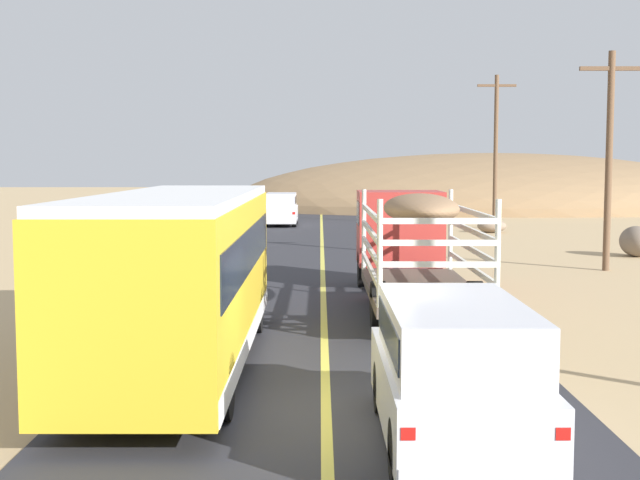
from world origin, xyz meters
TOP-DOWN VIEW (x-y plane):
  - ground_plane at (0.00, 0.00)m, footprint 240.00×240.00m
  - road_surface at (0.00, 0.00)m, footprint 8.00×120.00m
  - road_centre_line at (0.00, 0.00)m, footprint 0.16×117.60m
  - suv_near at (1.68, -1.48)m, footprint 1.90×4.62m
  - livestock_truck at (2.30, 10.96)m, footprint 2.53×9.70m
  - bus at (-2.63, 2.87)m, footprint 2.54×10.00m
  - car_far at (-2.43, 38.73)m, footprint 1.90×4.62m
  - power_pole_mid at (9.94, 17.23)m, footprint 2.20×0.24m
  - power_pole_far at (9.94, 36.56)m, footprint 2.20×0.24m
  - boulder_mid_field at (12.65, 21.71)m, footprint 1.29×1.73m
  - boulder_far_horizon at (9.20, 33.60)m, footprint 1.56×1.21m
  - distant_hill at (14.21, 59.51)m, footprint 44.39×26.56m

SIDE VIEW (x-z plane):
  - ground_plane at x=0.00m, z-range 0.00..0.00m
  - distant_hill at x=14.21m, z-range -4.59..4.59m
  - road_surface at x=0.00m, z-range 0.00..0.02m
  - road_centre_line at x=0.00m, z-range 0.02..0.02m
  - boulder_far_horizon at x=9.20m, z-range 0.00..0.73m
  - boulder_mid_field at x=12.65m, z-range 0.00..1.23m
  - suv_near at x=1.68m, z-range 0.12..2.05m
  - car_far at x=-2.43m, z-range 0.12..2.05m
  - bus at x=-2.63m, z-range 0.14..3.35m
  - livestock_truck at x=2.30m, z-range 0.28..3.30m
  - power_pole_mid at x=9.94m, z-range 0.29..7.88m
  - power_pole_far at x=9.94m, z-range 0.30..9.03m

